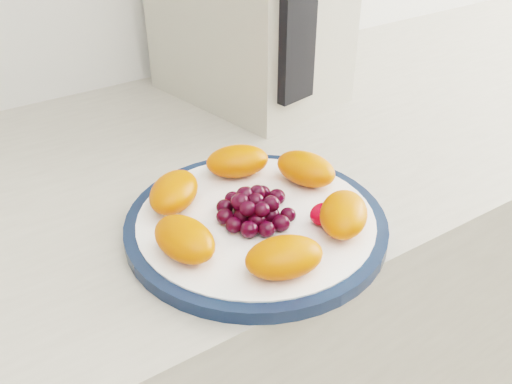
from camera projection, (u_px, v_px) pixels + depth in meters
plate_rim at (256, 224)px, 0.63m from camera, size 0.29×0.29×0.01m
plate_face at (256, 223)px, 0.63m from camera, size 0.26×0.26×0.02m
appliance_panel at (298, 7)px, 0.74m from camera, size 0.06×0.03×0.26m
fruit_plate at (259, 204)px, 0.62m from camera, size 0.25×0.25×0.04m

